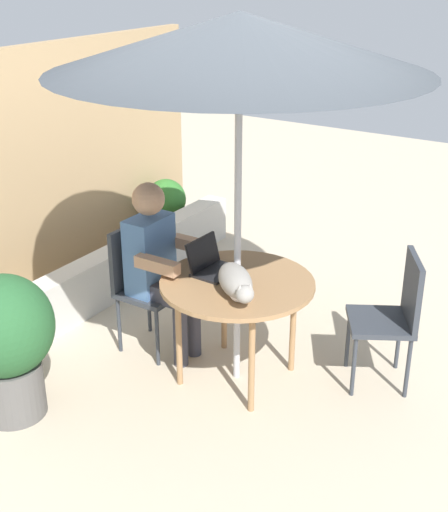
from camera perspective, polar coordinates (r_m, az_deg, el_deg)
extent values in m
plane|color=#BCAD93|center=(4.73, 1.04, -9.91)|extent=(14.00, 14.00, 0.00)
cube|color=tan|center=(5.59, -17.80, 5.72)|extent=(4.57, 0.08, 1.99)
cube|color=beige|center=(5.44, -12.45, -3.17)|extent=(4.11, 0.20, 0.41)
cylinder|color=#9E754C|center=(4.38, 1.11, -2.26)|extent=(0.99, 0.99, 0.03)
cylinder|color=#9E754C|center=(4.87, 0.01, -4.09)|extent=(0.04, 0.04, 0.69)
cylinder|color=#9E754C|center=(4.48, -3.76, -6.84)|extent=(0.04, 0.04, 0.69)
cylinder|color=#9E754C|center=(4.23, 2.30, -8.87)|extent=(0.04, 0.04, 0.69)
cylinder|color=#9E754C|center=(4.64, 5.73, -5.77)|extent=(0.04, 0.04, 0.69)
cylinder|color=#B7B7BC|center=(4.22, 1.15, 2.36)|extent=(0.04, 0.04, 2.16)
cone|color=#2D3338|center=(3.96, 1.28, 17.30)|extent=(2.18, 2.18, 0.33)
sphere|color=#B7B7BC|center=(3.95, 1.28, 17.50)|extent=(0.06, 0.06, 0.06)
cube|color=#33383F|center=(4.85, -6.02, -2.96)|extent=(0.40, 0.40, 0.04)
cube|color=#33383F|center=(4.86, -7.81, 0.07)|extent=(0.40, 0.04, 0.44)
cylinder|color=#33383F|center=(5.17, -6.23, -4.09)|extent=(0.03, 0.03, 0.43)
cylinder|color=#33383F|center=(4.95, -8.68, -5.63)|extent=(0.03, 0.03, 0.43)
cylinder|color=#33383F|center=(4.75, -5.54, -6.75)|extent=(0.03, 0.03, 0.43)
cylinder|color=#33383F|center=(4.99, -3.15, -5.09)|extent=(0.03, 0.03, 0.43)
cube|color=#33383F|center=(4.56, 12.79, -5.35)|extent=(0.54, 0.54, 0.04)
cube|color=#33383F|center=(4.48, 15.33, -2.70)|extent=(0.37, 0.23, 0.44)
cylinder|color=#33383F|center=(4.56, 14.97, -8.96)|extent=(0.03, 0.03, 0.43)
cylinder|color=#33383F|center=(4.85, 14.24, -6.79)|extent=(0.03, 0.03, 0.43)
cylinder|color=#33383F|center=(4.79, 10.22, -6.78)|extent=(0.03, 0.03, 0.43)
cylinder|color=#33383F|center=(4.50, 10.68, -8.97)|extent=(0.03, 0.03, 0.43)
cube|color=#4C72A5|center=(4.73, -6.16, 0.15)|extent=(0.34, 0.20, 0.54)
sphere|color=tan|center=(4.58, -6.28, 4.72)|extent=(0.22, 0.22, 0.22)
cube|color=#383842|center=(4.68, -5.21, -3.04)|extent=(0.12, 0.30, 0.12)
cylinder|color=#383842|center=(4.74, -3.63, -6.54)|extent=(0.10, 0.10, 0.47)
cube|color=#383842|center=(4.80, -4.05, -2.32)|extent=(0.12, 0.30, 0.12)
cylinder|color=#383842|center=(4.85, -2.52, -5.74)|extent=(0.10, 0.10, 0.47)
cube|color=tan|center=(4.44, -5.55, -0.74)|extent=(0.08, 0.32, 0.08)
cube|color=tan|center=(4.73, -2.60, 0.95)|extent=(0.08, 0.32, 0.08)
cube|color=black|center=(4.48, -0.64, -1.31)|extent=(0.31, 0.23, 0.02)
cube|color=black|center=(4.49, -1.73, 0.27)|extent=(0.30, 0.07, 0.20)
cube|color=black|center=(4.49, -1.82, 0.29)|extent=(0.30, 0.07, 0.20)
ellipsoid|color=gray|center=(4.18, 0.93, -2.04)|extent=(0.42, 0.42, 0.17)
sphere|color=gray|center=(3.98, 1.73, -3.17)|extent=(0.11, 0.11, 0.11)
ellipsoid|color=white|center=(4.10, 1.30, -3.17)|extent=(0.17, 0.17, 0.09)
cylinder|color=gray|center=(4.46, 0.43, -1.17)|extent=(0.15, 0.15, 0.04)
cone|color=gray|center=(3.95, 1.32, -2.57)|extent=(0.04, 0.04, 0.03)
cone|color=gray|center=(3.96, 2.16, -2.48)|extent=(0.04, 0.04, 0.03)
cylinder|color=#9E5138|center=(6.86, -4.74, 2.37)|extent=(0.31, 0.31, 0.25)
ellipsoid|color=#2D6B28|center=(6.75, -4.82, 4.70)|extent=(0.39, 0.39, 0.40)
cylinder|color=#595654|center=(4.49, -17.08, -10.45)|extent=(0.38, 0.38, 0.35)
ellipsoid|color=#26592D|center=(4.26, -17.78, -5.52)|extent=(0.60, 0.60, 0.62)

